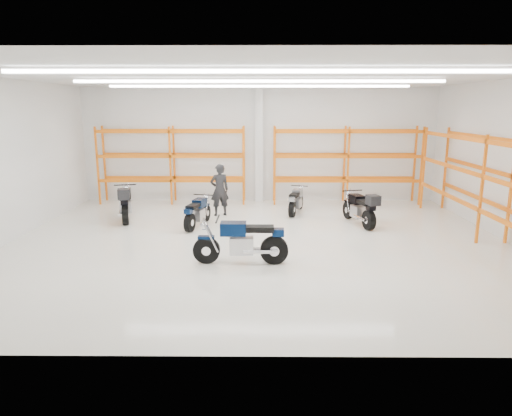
{
  "coord_description": "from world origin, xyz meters",
  "views": [
    {
      "loc": [
        0.03,
        -12.28,
        3.71
      ],
      "look_at": [
        -0.08,
        0.5,
        0.88
      ],
      "focal_mm": 32.0,
      "sensor_mm": 36.0,
      "label": 1
    }
  ],
  "objects_px": {
    "motorcycle_back_b": "(197,213)",
    "standing_man": "(220,190)",
    "motorcycle_main": "(245,242)",
    "motorcycle_back_a": "(125,203)",
    "motorcycle_back_d": "(361,209)",
    "structural_column": "(259,145)",
    "motorcycle_back_c": "(296,201)"
  },
  "relations": [
    {
      "from": "motorcycle_back_a",
      "to": "structural_column",
      "type": "distance_m",
      "value": 5.79
    },
    {
      "from": "motorcycle_back_a",
      "to": "motorcycle_back_d",
      "type": "xyz_separation_m",
      "value": [
        7.71,
        -0.62,
        -0.04
      ]
    },
    {
      "from": "motorcycle_back_b",
      "to": "motorcycle_main",
      "type": "bearing_deg",
      "value": -64.78
    },
    {
      "from": "motorcycle_back_b",
      "to": "structural_column",
      "type": "xyz_separation_m",
      "value": [
        1.95,
        4.15,
        1.8
      ]
    },
    {
      "from": "motorcycle_main",
      "to": "motorcycle_back_c",
      "type": "relative_size",
      "value": 1.25
    },
    {
      "from": "motorcycle_back_c",
      "to": "structural_column",
      "type": "xyz_separation_m",
      "value": [
        -1.31,
        2.24,
        1.82
      ]
    },
    {
      "from": "standing_man",
      "to": "structural_column",
      "type": "height_order",
      "value": "structural_column"
    },
    {
      "from": "motorcycle_back_a",
      "to": "motorcycle_back_d",
      "type": "bearing_deg",
      "value": -4.57
    },
    {
      "from": "motorcycle_back_d",
      "to": "motorcycle_back_a",
      "type": "bearing_deg",
      "value": 175.43
    },
    {
      "from": "motorcycle_main",
      "to": "motorcycle_back_d",
      "type": "relative_size",
      "value": 1.06
    },
    {
      "from": "motorcycle_back_c",
      "to": "standing_man",
      "type": "bearing_deg",
      "value": -173.35
    },
    {
      "from": "motorcycle_back_a",
      "to": "motorcycle_back_c",
      "type": "xyz_separation_m",
      "value": [
        5.76,
        1.06,
        -0.14
      ]
    },
    {
      "from": "standing_man",
      "to": "motorcycle_back_a",
      "type": "bearing_deg",
      "value": -5.55
    },
    {
      "from": "motorcycle_main",
      "to": "structural_column",
      "type": "xyz_separation_m",
      "value": [
        0.33,
        7.59,
        1.72
      ]
    },
    {
      "from": "motorcycle_main",
      "to": "structural_column",
      "type": "distance_m",
      "value": 7.79
    },
    {
      "from": "standing_man",
      "to": "motorcycle_back_d",
      "type": "bearing_deg",
      "value": 144.3
    },
    {
      "from": "motorcycle_back_a",
      "to": "motorcycle_back_b",
      "type": "bearing_deg",
      "value": -18.8
    },
    {
      "from": "motorcycle_main",
      "to": "motorcycle_back_a",
      "type": "xyz_separation_m",
      "value": [
        -4.12,
        4.29,
        0.05
      ]
    },
    {
      "from": "motorcycle_back_b",
      "to": "standing_man",
      "type": "relative_size",
      "value": 1.06
    },
    {
      "from": "motorcycle_back_c",
      "to": "standing_man",
      "type": "distance_m",
      "value": 2.74
    },
    {
      "from": "motorcycle_back_c",
      "to": "motorcycle_back_d",
      "type": "relative_size",
      "value": 0.85
    },
    {
      "from": "motorcycle_back_b",
      "to": "structural_column",
      "type": "height_order",
      "value": "structural_column"
    },
    {
      "from": "motorcycle_back_b",
      "to": "motorcycle_back_c",
      "type": "height_order",
      "value": "motorcycle_back_b"
    },
    {
      "from": "motorcycle_back_b",
      "to": "standing_man",
      "type": "xyz_separation_m",
      "value": [
        0.58,
        1.6,
        0.46
      ]
    },
    {
      "from": "motorcycle_main",
      "to": "motorcycle_back_b",
      "type": "relative_size",
      "value": 1.21
    },
    {
      "from": "motorcycle_main",
      "to": "standing_man",
      "type": "bearing_deg",
      "value": 101.61
    },
    {
      "from": "standing_man",
      "to": "structural_column",
      "type": "xyz_separation_m",
      "value": [
        1.37,
        2.55,
        1.35
      ]
    },
    {
      "from": "motorcycle_main",
      "to": "structural_column",
      "type": "bearing_deg",
      "value": 87.51
    },
    {
      "from": "structural_column",
      "to": "motorcycle_back_a",
      "type": "bearing_deg",
      "value": -143.46
    },
    {
      "from": "motorcycle_back_a",
      "to": "motorcycle_back_d",
      "type": "height_order",
      "value": "motorcycle_back_a"
    },
    {
      "from": "motorcycle_back_c",
      "to": "motorcycle_back_d",
      "type": "height_order",
      "value": "motorcycle_back_d"
    },
    {
      "from": "motorcycle_main",
      "to": "motorcycle_back_b",
      "type": "height_order",
      "value": "motorcycle_main"
    }
  ]
}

